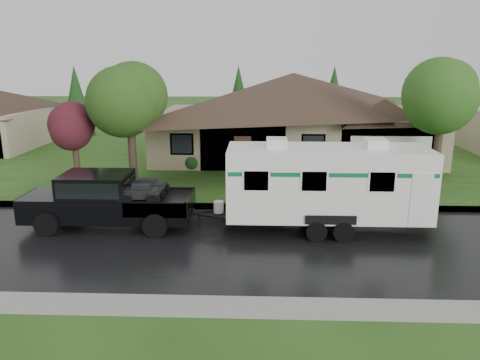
% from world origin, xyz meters
% --- Properties ---
extents(ground, '(140.00, 140.00, 0.00)m').
position_xyz_m(ground, '(0.00, 0.00, 0.00)').
color(ground, '#274C18').
rests_on(ground, ground).
extents(road, '(140.00, 8.00, 0.01)m').
position_xyz_m(road, '(0.00, -2.00, 0.01)').
color(road, black).
rests_on(road, ground).
extents(curb, '(140.00, 0.50, 0.15)m').
position_xyz_m(curb, '(0.00, 2.25, 0.07)').
color(curb, gray).
rests_on(curb, ground).
extents(lawn, '(140.00, 26.00, 0.15)m').
position_xyz_m(lawn, '(0.00, 15.00, 0.07)').
color(lawn, '#274C18').
rests_on(lawn, ground).
extents(house_main, '(19.44, 10.80, 6.90)m').
position_xyz_m(house_main, '(2.29, 13.84, 3.59)').
color(house_main, gray).
rests_on(house_main, lawn).
extents(tree_left_green, '(3.87, 3.87, 6.40)m').
position_xyz_m(tree_left_green, '(-6.97, 5.93, 4.59)').
color(tree_left_green, '#382B1E').
rests_on(tree_left_green, lawn).
extents(tree_red, '(2.54, 2.54, 4.20)m').
position_xyz_m(tree_red, '(-10.02, 5.94, 3.05)').
color(tree_red, '#382B1E').
rests_on(tree_red, lawn).
extents(tree_right_green, '(3.97, 3.97, 6.58)m').
position_xyz_m(tree_right_green, '(9.53, 7.54, 4.71)').
color(tree_right_green, '#382B1E').
rests_on(tree_right_green, lawn).
extents(shrub_row, '(13.60, 1.00, 1.00)m').
position_xyz_m(shrub_row, '(2.00, 9.30, 0.65)').
color(shrub_row, '#143814').
rests_on(shrub_row, lawn).
extents(pickup_truck, '(6.63, 2.52, 2.21)m').
position_xyz_m(pickup_truck, '(-6.46, -0.38, 1.18)').
color(pickup_truck, black).
rests_on(pickup_truck, ground).
extents(travel_trailer, '(8.18, 2.88, 3.67)m').
position_xyz_m(travel_trailer, '(2.36, -0.38, 1.95)').
color(travel_trailer, white).
rests_on(travel_trailer, ground).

